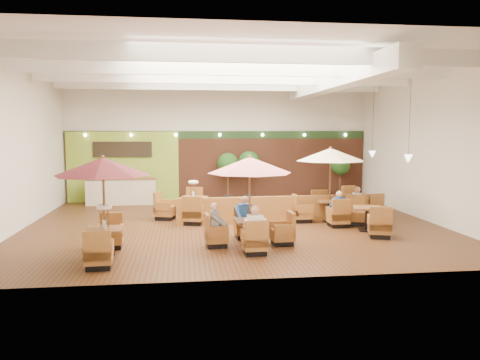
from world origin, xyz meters
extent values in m
plane|color=#381E0F|center=(0.00, 0.00, 0.00)|extent=(14.00, 14.00, 0.00)
cube|color=silver|center=(0.00, 6.00, 2.75)|extent=(14.00, 0.04, 5.50)
cube|color=silver|center=(0.00, -6.00, 2.75)|extent=(14.00, 0.04, 5.50)
cube|color=silver|center=(-7.00, 0.00, 2.75)|extent=(0.04, 12.00, 5.50)
cube|color=silver|center=(7.00, 0.00, 2.75)|extent=(0.04, 12.00, 5.50)
cube|color=white|center=(0.00, 0.00, 5.50)|extent=(14.00, 12.00, 0.04)
cube|color=brown|center=(0.00, 5.94, 1.60)|extent=(13.90, 0.10, 3.20)
cube|color=#1E3819|center=(0.00, 5.93, 3.05)|extent=(13.90, 0.12, 0.35)
cube|color=#86A831|center=(-4.40, 5.88, 1.60)|extent=(5.00, 0.08, 3.20)
cube|color=black|center=(-4.40, 5.80, 2.40)|extent=(2.60, 0.08, 0.70)
cube|color=white|center=(3.50, 0.00, 4.95)|extent=(0.60, 11.00, 0.60)
cube|color=white|center=(0.00, -4.00, 5.15)|extent=(13.60, 0.12, 0.45)
cube|color=white|center=(0.00, -1.30, 5.15)|extent=(13.60, 0.12, 0.45)
cube|color=white|center=(0.00, 1.30, 5.15)|extent=(13.60, 0.12, 0.45)
cube|color=white|center=(0.00, 4.00, 5.15)|extent=(13.60, 0.12, 0.45)
cylinder|color=black|center=(5.80, -1.00, 3.90)|extent=(0.01, 0.01, 3.20)
cone|color=white|center=(5.80, -1.00, 2.30)|extent=(0.28, 0.28, 0.28)
cylinder|color=black|center=(5.80, 2.00, 3.90)|extent=(0.01, 0.01, 3.20)
cone|color=white|center=(5.80, 2.00, 2.30)|extent=(0.28, 0.28, 0.28)
sphere|color=#FFEAC6|center=(-6.00, 5.70, 3.05)|extent=(0.14, 0.14, 0.14)
sphere|color=#FFEAC6|center=(-4.00, 5.70, 3.05)|extent=(0.14, 0.14, 0.14)
sphere|color=#FFEAC6|center=(-2.00, 5.70, 3.05)|extent=(0.14, 0.14, 0.14)
sphere|color=#FFEAC6|center=(0.00, 5.70, 3.05)|extent=(0.14, 0.14, 0.14)
sphere|color=#FFEAC6|center=(2.00, 5.70, 3.05)|extent=(0.14, 0.14, 0.14)
sphere|color=#FFEAC6|center=(4.00, 5.70, 3.05)|extent=(0.14, 0.14, 0.14)
sphere|color=#FFEAC6|center=(6.00, 5.70, 3.05)|extent=(0.14, 0.14, 0.14)
cube|color=beige|center=(-4.40, 5.10, 0.55)|extent=(3.00, 0.70, 1.10)
cube|color=brown|center=(-4.40, 5.10, 1.15)|extent=(3.00, 0.75, 0.06)
cube|color=brown|center=(1.42, 0.22, 0.47)|extent=(6.75, 0.39, 0.93)
cube|color=brown|center=(-3.70, -3.80, 0.73)|extent=(0.91, 0.91, 0.06)
cylinder|color=black|center=(-3.70, -3.80, 0.37)|extent=(0.10, 0.10, 0.67)
cube|color=black|center=(-3.70, -3.80, 0.02)|extent=(0.48, 0.48, 0.04)
cube|color=brown|center=(-3.70, -4.75, 0.30)|extent=(0.66, 0.66, 0.32)
cube|color=brown|center=(-3.72, -5.02, 0.61)|extent=(0.63, 0.14, 0.71)
cube|color=brown|center=(-4.00, -4.77, 0.50)|extent=(0.11, 0.56, 0.28)
cube|color=brown|center=(-3.41, -4.74, 0.50)|extent=(0.11, 0.56, 0.28)
cube|color=black|center=(-3.70, -4.75, 0.07)|extent=(0.59, 0.59, 0.14)
cube|color=brown|center=(-3.70, -2.84, 0.30)|extent=(0.66, 0.66, 0.32)
cube|color=brown|center=(-3.69, -2.57, 0.61)|extent=(0.63, 0.14, 0.71)
cube|color=brown|center=(-3.41, -2.82, 0.50)|extent=(0.11, 0.56, 0.28)
cube|color=brown|center=(-4.00, -2.85, 0.50)|extent=(0.11, 0.56, 0.28)
cube|color=black|center=(-3.70, -2.84, 0.07)|extent=(0.59, 0.59, 0.14)
cylinder|color=brown|center=(-3.70, -3.80, 1.26)|extent=(0.06, 0.06, 2.52)
cone|color=#51181D|center=(-3.70, -3.80, 2.34)|extent=(2.42, 2.42, 0.45)
sphere|color=brown|center=(-3.70, -3.80, 2.57)|extent=(0.10, 0.10, 0.10)
cylinder|color=silver|center=(-3.70, -3.80, 0.87)|extent=(0.10, 0.10, 0.22)
cube|color=brown|center=(0.14, -3.01, 0.71)|extent=(0.89, 0.89, 0.06)
cylinder|color=black|center=(0.14, -3.01, 0.37)|extent=(0.10, 0.10, 0.65)
cube|color=black|center=(0.14, -3.01, 0.02)|extent=(0.47, 0.47, 0.04)
cube|color=brown|center=(0.14, -3.94, 0.30)|extent=(0.65, 0.65, 0.32)
cube|color=brown|center=(0.12, -4.20, 0.59)|extent=(0.62, 0.14, 0.69)
cube|color=brown|center=(-0.15, -3.96, 0.49)|extent=(0.11, 0.55, 0.28)
cube|color=brown|center=(0.42, -3.93, 0.49)|extent=(0.11, 0.55, 0.28)
cube|color=black|center=(0.14, -3.94, 0.07)|extent=(0.58, 0.58, 0.14)
cube|color=brown|center=(0.14, -2.07, 0.30)|extent=(0.65, 0.65, 0.32)
cube|color=brown|center=(0.15, -1.81, 0.59)|extent=(0.62, 0.14, 0.69)
cube|color=brown|center=(0.42, -2.05, 0.49)|extent=(0.11, 0.55, 0.28)
cube|color=brown|center=(-0.15, -2.09, 0.49)|extent=(0.11, 0.55, 0.28)
cube|color=black|center=(0.14, -2.07, 0.07)|extent=(0.58, 0.58, 0.14)
cube|color=brown|center=(-0.80, -3.01, 0.30)|extent=(0.65, 0.65, 0.32)
cube|color=brown|center=(-0.54, -3.02, 0.59)|extent=(0.14, 0.62, 0.69)
cube|color=brown|center=(-0.82, -2.72, 0.49)|extent=(0.55, 0.11, 0.28)
cube|color=brown|center=(-0.78, -3.29, 0.49)|extent=(0.55, 0.11, 0.28)
cube|color=black|center=(-0.80, -3.01, 0.07)|extent=(0.58, 0.58, 0.14)
cube|color=brown|center=(1.08, -3.01, 0.30)|extent=(0.65, 0.65, 0.32)
cube|color=brown|center=(0.82, -2.99, 0.59)|extent=(0.14, 0.62, 0.69)
cube|color=brown|center=(1.09, -3.29, 0.49)|extent=(0.55, 0.11, 0.28)
cube|color=brown|center=(1.06, -2.72, 0.49)|extent=(0.55, 0.11, 0.28)
cube|color=black|center=(1.08, -3.01, 0.07)|extent=(0.58, 0.58, 0.14)
cylinder|color=brown|center=(0.14, -3.01, 1.23)|extent=(0.06, 0.06, 2.47)
cone|color=#EE7372|center=(0.14, -3.01, 2.29)|extent=(2.37, 2.37, 0.45)
sphere|color=brown|center=(0.14, -3.01, 2.52)|extent=(0.10, 0.10, 0.10)
cube|color=brown|center=(3.48, 0.18, 0.74)|extent=(0.89, 0.89, 0.06)
cylinder|color=black|center=(3.48, 0.18, 0.38)|extent=(0.10, 0.10, 0.68)
cube|color=black|center=(3.48, 0.18, 0.02)|extent=(0.47, 0.47, 0.04)
cube|color=brown|center=(3.48, -0.80, 0.31)|extent=(0.65, 0.65, 0.33)
cube|color=brown|center=(3.48, -1.07, 0.62)|extent=(0.64, 0.11, 0.72)
cube|color=brown|center=(3.18, -0.81, 0.52)|extent=(0.09, 0.57, 0.29)
cube|color=brown|center=(3.78, -0.80, 0.52)|extent=(0.09, 0.57, 0.29)
cube|color=black|center=(3.48, -0.80, 0.07)|extent=(0.58, 0.58, 0.14)
cube|color=brown|center=(3.48, 1.16, 0.31)|extent=(0.65, 0.65, 0.33)
cube|color=brown|center=(3.49, 1.43, 0.62)|extent=(0.64, 0.11, 0.72)
cube|color=brown|center=(3.78, 1.16, 0.52)|extent=(0.09, 0.57, 0.29)
cube|color=brown|center=(3.18, 1.15, 0.52)|extent=(0.09, 0.57, 0.29)
cube|color=black|center=(3.48, 1.16, 0.07)|extent=(0.58, 0.58, 0.14)
cube|color=brown|center=(2.50, 0.18, 0.31)|extent=(0.65, 0.65, 0.33)
cube|color=brown|center=(2.77, 0.17, 0.62)|extent=(0.11, 0.64, 0.72)
cube|color=brown|center=(2.50, 0.48, 0.52)|extent=(0.57, 0.09, 0.29)
cube|color=brown|center=(2.51, -0.12, 0.52)|extent=(0.57, 0.09, 0.29)
cube|color=black|center=(2.50, 0.18, 0.07)|extent=(0.58, 0.58, 0.14)
cube|color=brown|center=(4.46, 0.18, 0.31)|extent=(0.65, 0.65, 0.33)
cube|color=brown|center=(4.20, 0.18, 0.62)|extent=(0.11, 0.64, 0.72)
cube|color=brown|center=(4.47, -0.12, 0.52)|extent=(0.57, 0.09, 0.29)
cube|color=brown|center=(4.46, 0.48, 0.52)|extent=(0.57, 0.09, 0.29)
cube|color=black|center=(4.46, 0.18, 0.07)|extent=(0.58, 0.58, 0.14)
cylinder|color=brown|center=(3.48, 0.18, 1.29)|extent=(0.06, 0.06, 2.58)
cone|color=beige|center=(3.48, 0.18, 2.40)|extent=(2.48, 2.48, 0.45)
sphere|color=brown|center=(3.48, 0.18, 2.63)|extent=(0.10, 0.10, 0.10)
cube|color=brown|center=(-1.34, 1.25, 0.78)|extent=(1.15, 1.15, 0.06)
cylinder|color=black|center=(-1.34, 1.25, 0.40)|extent=(0.11, 0.11, 0.71)
cube|color=black|center=(-1.34, 1.25, 0.02)|extent=(0.61, 0.61, 0.04)
cube|color=brown|center=(-1.34, 0.23, 0.32)|extent=(0.84, 0.84, 0.34)
cube|color=brown|center=(-1.26, -0.04, 0.65)|extent=(0.67, 0.30, 0.75)
cube|color=brown|center=(-1.64, 0.32, 0.54)|extent=(0.26, 0.59, 0.30)
cube|color=brown|center=(-1.04, 0.13, 0.54)|extent=(0.26, 0.59, 0.30)
cube|color=black|center=(-1.34, 0.23, 0.08)|extent=(0.74, 0.74, 0.15)
cube|color=brown|center=(-1.34, 2.27, 0.32)|extent=(0.84, 0.84, 0.34)
cube|color=brown|center=(-1.43, 2.54, 0.65)|extent=(0.67, 0.30, 0.75)
cube|color=brown|center=(-1.04, 2.18, 0.54)|extent=(0.26, 0.59, 0.30)
cube|color=brown|center=(-1.64, 2.37, 0.54)|extent=(0.26, 0.59, 0.30)
cube|color=black|center=(-1.34, 2.27, 0.08)|extent=(0.74, 0.74, 0.15)
cube|color=brown|center=(-2.37, 1.25, 0.32)|extent=(0.84, 0.84, 0.34)
cube|color=brown|center=(-2.10, 1.34, 0.65)|extent=(0.30, 0.67, 0.75)
cube|color=brown|center=(-2.27, 1.55, 0.54)|extent=(0.59, 0.26, 0.30)
cube|color=brown|center=(-2.46, 0.95, 0.54)|extent=(0.59, 0.26, 0.30)
cube|color=black|center=(-2.37, 1.25, 0.08)|extent=(0.74, 0.74, 0.15)
cylinder|color=silver|center=(-1.34, 1.25, 0.92)|extent=(0.10, 0.10, 0.22)
cube|color=brown|center=(4.20, -1.52, 0.75)|extent=(1.11, 1.11, 0.06)
cylinder|color=black|center=(4.20, -1.52, 0.39)|extent=(0.10, 0.10, 0.69)
cube|color=black|center=(4.20, -1.52, 0.02)|extent=(0.59, 0.59, 0.04)
cube|color=brown|center=(4.20, -2.51, 0.31)|extent=(0.81, 0.81, 0.34)
cube|color=brown|center=(4.28, -2.77, 0.63)|extent=(0.65, 0.29, 0.73)
cube|color=brown|center=(3.91, -2.42, 0.52)|extent=(0.25, 0.57, 0.29)
cube|color=brown|center=(4.49, -2.60, 0.52)|extent=(0.25, 0.57, 0.29)
cube|color=black|center=(4.20, -2.51, 0.07)|extent=(0.72, 0.72, 0.15)
cube|color=brown|center=(4.20, -0.52, 0.31)|extent=(0.81, 0.81, 0.34)
cube|color=brown|center=(4.12, -0.26, 0.63)|extent=(0.65, 0.29, 0.73)
cube|color=brown|center=(4.49, -0.61, 0.52)|extent=(0.25, 0.57, 0.29)
cube|color=brown|center=(3.91, -0.43, 0.52)|extent=(0.25, 0.57, 0.29)
cube|color=black|center=(4.20, -0.52, 0.07)|extent=(0.72, 0.72, 0.15)
cube|color=brown|center=(5.14, 1.35, 0.74)|extent=(1.09, 1.09, 0.06)
cylinder|color=black|center=(5.14, 1.35, 0.38)|extent=(0.10, 0.10, 0.68)
cube|color=black|center=(5.14, 1.35, 0.02)|extent=(0.58, 0.58, 0.04)
cube|color=brown|center=(5.14, 0.36, 0.31)|extent=(0.80, 0.80, 0.33)
cube|color=brown|center=(5.06, 0.10, 0.62)|extent=(0.64, 0.28, 0.72)
cube|color=brown|center=(4.85, 0.28, 0.52)|extent=(0.24, 0.57, 0.29)
cube|color=brown|center=(5.43, 0.45, 0.52)|extent=(0.24, 0.57, 0.29)
cube|color=black|center=(5.14, 0.36, 0.07)|extent=(0.71, 0.71, 0.14)
cube|color=brown|center=(5.14, 2.33, 0.31)|extent=(0.80, 0.80, 0.33)
cube|color=brown|center=(5.22, 2.59, 0.62)|extent=(0.64, 0.28, 0.72)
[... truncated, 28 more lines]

